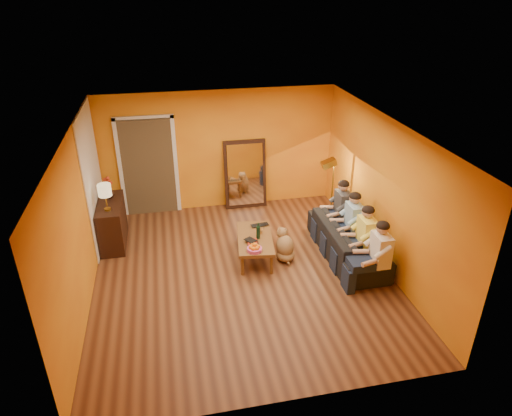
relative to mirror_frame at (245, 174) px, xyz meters
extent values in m
cube|color=brown|center=(-0.55, -2.63, -0.76)|extent=(5.00, 5.50, 0.00)
cube|color=white|center=(-0.55, -2.63, 1.84)|extent=(5.00, 5.50, 0.00)
cube|color=orange|center=(-0.55, 0.12, 0.54)|extent=(5.00, 0.00, 2.60)
cube|color=orange|center=(-3.05, -2.63, 0.54)|extent=(0.00, 5.50, 2.60)
cube|color=orange|center=(1.95, -2.63, 0.54)|extent=(0.00, 5.50, 2.60)
cube|color=white|center=(-3.04, -0.88, 0.54)|extent=(0.02, 1.90, 2.58)
cube|color=#3F2D19|center=(-2.05, 0.20, 0.29)|extent=(1.06, 0.30, 2.10)
cube|color=white|center=(-2.62, 0.08, 0.29)|extent=(0.08, 0.06, 2.20)
cube|color=white|center=(-1.48, 0.08, 0.29)|extent=(0.08, 0.06, 2.20)
cube|color=white|center=(-2.05, 0.08, 1.36)|extent=(1.22, 0.06, 0.08)
cube|color=black|center=(0.00, 0.00, 0.00)|extent=(0.92, 0.27, 1.51)
cube|color=white|center=(0.00, -0.04, 0.00)|extent=(0.78, 0.21, 1.35)
cube|color=black|center=(-2.79, -1.08, -0.34)|extent=(0.44, 1.18, 0.85)
imported|color=black|center=(1.45, -2.43, -0.45)|extent=(2.16, 0.84, 0.63)
cylinder|color=black|center=(-0.17, -2.20, -0.18)|extent=(0.07, 0.07, 0.31)
imported|color=#B27F3F|center=(-0.10, -2.03, -0.29)|extent=(0.13, 0.13, 0.09)
imported|color=black|center=(-0.04, -1.80, -0.33)|extent=(0.36, 0.25, 0.03)
imported|color=black|center=(-0.40, -2.35, -0.33)|extent=(0.20, 0.27, 0.02)
imported|color=#AD2B13|center=(-0.39, -2.34, -0.31)|extent=(0.20, 0.25, 0.02)
imported|color=black|center=(-0.40, -2.36, -0.29)|extent=(0.23, 0.25, 0.02)
imported|color=black|center=(-2.79, -0.83, 0.18)|extent=(0.18, 0.18, 0.19)
camera|label=1|loc=(-1.65, -9.12, 3.85)|focal=32.00mm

